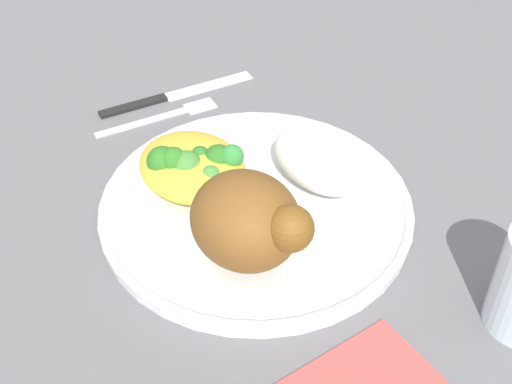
# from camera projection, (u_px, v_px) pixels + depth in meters

# --- Properties ---
(ground_plane) EXTENTS (2.00, 2.00, 0.00)m
(ground_plane) POSITION_uv_depth(u_px,v_px,m) (256.00, 214.00, 0.65)
(ground_plane) COLOR slate
(plate) EXTENTS (0.29, 0.29, 0.02)m
(plate) POSITION_uv_depth(u_px,v_px,m) (256.00, 207.00, 0.64)
(plate) COLOR white
(plate) RESTS_ON ground_plane
(roasted_chicken) EXTENTS (0.11, 0.09, 0.08)m
(roasted_chicken) POSITION_uv_depth(u_px,v_px,m) (249.00, 221.00, 0.56)
(roasted_chicken) COLOR brown
(roasted_chicken) RESTS_ON plate
(rice_pile) EXTENTS (0.11, 0.07, 0.04)m
(rice_pile) POSITION_uv_depth(u_px,v_px,m) (319.00, 160.00, 0.65)
(rice_pile) COLOR silver
(rice_pile) RESTS_ON plate
(mac_cheese_with_broccoli) EXTENTS (0.11, 0.10, 0.04)m
(mac_cheese_with_broccoli) POSITION_uv_depth(u_px,v_px,m) (192.00, 165.00, 0.65)
(mac_cheese_with_broccoli) COLOR gold
(mac_cheese_with_broccoli) RESTS_ON plate
(fork) EXTENTS (0.04, 0.14, 0.01)m
(fork) POSITION_uv_depth(u_px,v_px,m) (164.00, 115.00, 0.77)
(fork) COLOR silver
(fork) RESTS_ON ground_plane
(knife) EXTENTS (0.04, 0.19, 0.01)m
(knife) POSITION_uv_depth(u_px,v_px,m) (165.00, 96.00, 0.79)
(knife) COLOR black
(knife) RESTS_ON ground_plane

